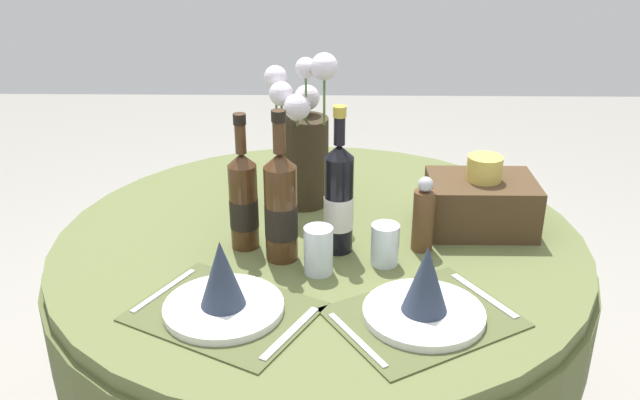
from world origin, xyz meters
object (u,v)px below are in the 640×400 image
(place_setting_left, at_px, (223,292))
(wine_bottle_right, at_px, (281,206))
(tumbler_near_right, at_px, (385,244))
(flower_vase, at_px, (302,143))
(dining_table, at_px, (320,285))
(wine_bottle_centre, at_px, (243,200))
(wine_bottle_left, at_px, (339,198))
(tumbler_near_left, at_px, (320,250))
(woven_basket_side_right, at_px, (481,202))
(pepper_mill, at_px, (423,217))
(place_setting_right, at_px, (425,298))

(place_setting_left, xyz_separation_m, wine_bottle_right, (0.10, 0.23, 0.08))
(tumbler_near_right, bearing_deg, flower_vase, 120.99)
(dining_table, relative_size, wine_bottle_centre, 4.02)
(wine_bottle_left, relative_size, wine_bottle_centre, 1.07)
(flower_vase, height_order, tumbler_near_left, flower_vase)
(flower_vase, relative_size, woven_basket_side_right, 1.62)
(wine_bottle_left, bearing_deg, pepper_mill, 2.15)
(flower_vase, xyz_separation_m, wine_bottle_left, (0.09, -0.26, -0.04))
(wine_bottle_right, bearing_deg, flower_vase, 83.33)
(flower_vase, distance_m, wine_bottle_centre, 0.28)
(flower_vase, distance_m, tumbler_near_right, 0.40)
(tumbler_near_left, distance_m, woven_basket_side_right, 0.45)
(dining_table, height_order, place_setting_left, place_setting_left)
(place_setting_left, xyz_separation_m, tumbler_near_left, (0.19, 0.16, 0.01))
(dining_table, relative_size, woven_basket_side_right, 5.07)
(dining_table, height_order, place_setting_right, place_setting_right)
(tumbler_near_left, bearing_deg, place_setting_left, -138.74)
(wine_bottle_left, distance_m, wine_bottle_right, 0.14)
(place_setting_right, relative_size, flower_vase, 1.02)
(woven_basket_side_right, bearing_deg, pepper_mill, -143.82)
(wine_bottle_right, height_order, tumbler_near_right, wine_bottle_right)
(flower_vase, bearing_deg, wine_bottle_left, -70.60)
(wine_bottle_right, xyz_separation_m, pepper_mill, (0.32, 0.05, -0.05))
(place_setting_left, relative_size, wine_bottle_right, 1.21)
(pepper_mill, bearing_deg, tumbler_near_right, -142.48)
(tumbler_near_left, bearing_deg, wine_bottle_left, 68.36)
(flower_vase, bearing_deg, dining_table, -75.71)
(dining_table, bearing_deg, flower_vase, 104.29)
(wine_bottle_right, xyz_separation_m, tumbler_near_right, (0.23, -0.02, -0.08))
(dining_table, distance_m, flower_vase, 0.37)
(tumbler_near_left, relative_size, woven_basket_side_right, 0.42)
(place_setting_left, distance_m, pepper_mill, 0.51)
(tumbler_near_right, bearing_deg, wine_bottle_right, 174.60)
(place_setting_right, height_order, wine_bottle_centre, wine_bottle_centre)
(pepper_mill, relative_size, woven_basket_side_right, 0.71)
(place_setting_left, relative_size, wine_bottle_centre, 1.30)
(place_setting_left, distance_m, place_setting_right, 0.40)
(dining_table, xyz_separation_m, wine_bottle_right, (-0.08, -0.11, 0.27))
(pepper_mill, bearing_deg, place_setting_left, -146.92)
(wine_bottle_right, bearing_deg, tumbler_near_left, -36.09)
(dining_table, distance_m, place_setting_right, 0.45)
(tumbler_near_left, bearing_deg, wine_bottle_centre, 145.83)
(tumbler_near_left, bearing_deg, pepper_mill, 25.30)
(dining_table, distance_m, wine_bottle_centre, 0.32)
(wine_bottle_right, bearing_deg, woven_basket_side_right, 18.73)
(wine_bottle_left, xyz_separation_m, wine_bottle_centre, (-0.22, 0.02, -0.01))
(dining_table, height_order, flower_vase, flower_vase)
(wine_bottle_centre, bearing_deg, dining_table, 18.08)
(dining_table, bearing_deg, woven_basket_side_right, 7.03)
(pepper_mill, bearing_deg, dining_table, 164.81)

